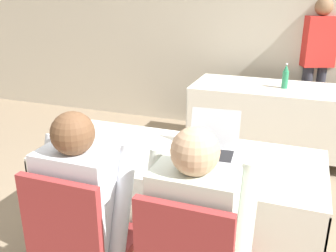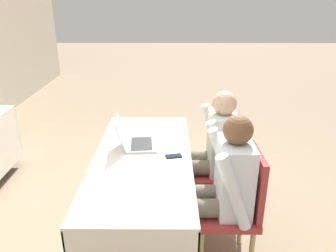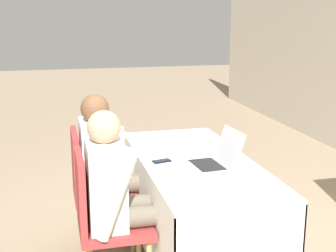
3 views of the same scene
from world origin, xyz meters
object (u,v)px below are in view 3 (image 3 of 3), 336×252
object	(u,v)px
laptop	(214,160)
person_checkered_shirt	(108,163)
cell_phone	(162,161)
chair_near_right	(103,217)
chair_near_left	(94,185)
person_white_shirt	(119,191)

from	to	relation	value
laptop	person_checkered_shirt	xyz separation A→B (m)	(-0.46, -0.64, -0.12)
cell_phone	chair_near_right	world-z (taller)	chair_near_right
cell_phone	chair_near_left	world-z (taller)	chair_near_left
laptop	chair_near_left	world-z (taller)	laptop
cell_phone	person_white_shirt	distance (m)	0.45
person_checkered_shirt	cell_phone	bearing A→B (deg)	-129.32
person_white_shirt	laptop	bearing A→B (deg)	-80.95
cell_phone	laptop	bearing A→B (deg)	46.08
chair_near_left	chair_near_right	bearing A→B (deg)	-180.00
cell_phone	person_white_shirt	size ratio (longest dim) A/B	0.11
chair_near_left	person_white_shirt	size ratio (longest dim) A/B	0.78
laptop	cell_phone	bearing A→B (deg)	-125.88
cell_phone	chair_near_right	xyz separation A→B (m)	(0.29, -0.44, -0.23)
chair_near_right	person_checkered_shirt	bearing A→B (deg)	-10.36
person_checkered_shirt	chair_near_right	bearing A→B (deg)	169.64
chair_near_left	person_white_shirt	world-z (taller)	person_white_shirt
chair_near_right	cell_phone	bearing A→B (deg)	-56.51
laptop	chair_near_right	bearing A→B (deg)	-86.62
chair_near_right	person_white_shirt	world-z (taller)	person_white_shirt
laptop	person_white_shirt	xyz separation A→B (m)	(0.10, -0.64, -0.12)
cell_phone	person_checkered_shirt	bearing A→B (deg)	-141.80
cell_phone	chair_near_left	bearing A→B (deg)	-134.53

